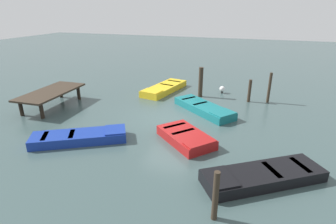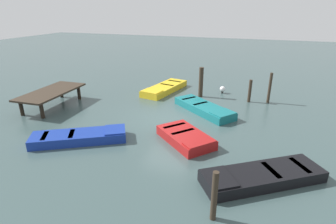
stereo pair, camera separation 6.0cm
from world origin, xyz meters
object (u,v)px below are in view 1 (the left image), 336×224
Objects in this scene: rowboat_teal at (204,108)px; rowboat_black at (262,176)px; rowboat_red at (186,137)px; mooring_piling_far_right at (201,82)px; rowboat_blue at (80,137)px; mooring_piling_near_left at (269,88)px; mooring_piling_near_right at (216,196)px; mooring_piling_center at (250,91)px; marker_buoy at (222,89)px; rowboat_yellow at (164,88)px; dock_segment at (51,93)px.

rowboat_teal and rowboat_black have the same top height.
rowboat_red is (-3.77, -0.01, 0.00)m from rowboat_teal.
mooring_piling_far_right is (8.28, 3.95, 0.74)m from rowboat_black.
rowboat_blue is 2.08× the size of mooring_piling_far_right.
rowboat_teal is 6.51m from rowboat_black.
mooring_piling_near_left is 1.22× the size of mooring_piling_near_right.
mooring_piling_center is 0.72× the size of mooring_piling_far_right.
rowboat_teal is at bearing 131.22° from rowboat_red.
marker_buoy reaches higher than rowboat_black.
rowboat_black is 9.87m from marker_buoy.
rowboat_black is at bearing -154.50° from mooring_piling_far_right.
rowboat_red is at bearing -11.13° from rowboat_blue.
mooring_piling_center is 0.75× the size of mooring_piling_near_left.
rowboat_yellow is 3.94m from marker_buoy.
rowboat_red is at bearing -65.53° from rowboat_black.
rowboat_yellow is 7.49m from rowboat_red.
rowboat_yellow is 3.08× the size of mooring_piling_center.
rowboat_black is (-0.45, -7.48, -0.00)m from rowboat_blue.
mooring_piling_near_left is at bearing -7.48° from mooring_piling_near_right.
mooring_piling_near_left reaches higher than rowboat_red.
dock_segment is 8.78m from rowboat_teal.
marker_buoy is (11.71, 1.50, -0.47)m from mooring_piling_near_right.
mooring_piling_near_left is at bearing -69.62° from dock_segment.
rowboat_blue is (-3.16, -4.18, -0.61)m from dock_segment.
mooring_piling_near_left is 3.14m from marker_buoy.
rowboat_black is at bearing 48.78° from rowboat_yellow.
mooring_piling_far_right is (7.83, -3.53, 0.74)m from rowboat_blue.
rowboat_teal is 4.43m from mooring_piling_near_left.
mooring_piling_center is at bearing -1.64° from mooring_piling_near_right.
mooring_piling_far_right is at bearing 89.27° from mooring_piling_center.
mooring_piling_near_right reaches higher than mooring_piling_center.
mooring_piling_center is (4.64, -10.76, -0.13)m from dock_segment.
marker_buoy is at bearing 55.28° from mooring_piling_center.
mooring_piling_far_right is at bearing 92.95° from mooring_piling_near_left.
marker_buoy reaches higher than rowboat_red.
mooring_piling_near_right is 3.16× the size of marker_buoy.
rowboat_yellow is 2.82× the size of mooring_piling_near_right.
rowboat_red is at bearing -103.22° from dock_segment.
mooring_piling_near_left reaches higher than rowboat_yellow.
dock_segment reaches higher than rowboat_black.
mooring_piling_center is at bearing -90.73° from mooring_piling_far_right.
rowboat_teal is 1.31× the size of rowboat_red.
mooring_piling_near_left is (-0.10, -6.75, 0.71)m from rowboat_yellow.
rowboat_teal is at bearing 20.61° from rowboat_blue.
mooring_piling_near_left reaches higher than rowboat_black.
rowboat_blue is 7.50m from rowboat_black.
mooring_piling_near_left is 4.15m from mooring_piling_far_right.
marker_buoy is at bearing -58.69° from dock_segment.
mooring_piling_near_right is at bearing 37.76° from rowboat_yellow.
dock_segment is 2.98× the size of mooring_piling_center.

